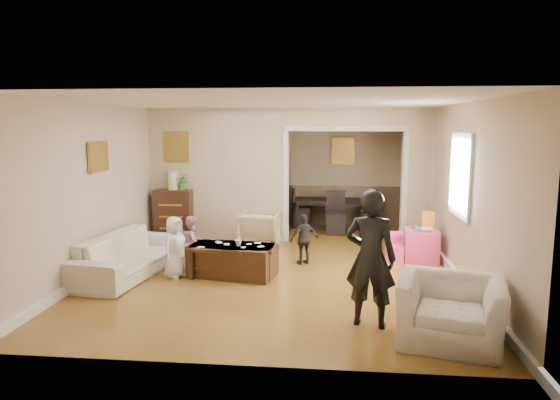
# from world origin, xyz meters

# --- Properties ---
(floor) EXTENTS (7.00, 7.00, 0.00)m
(floor) POSITION_xyz_m (0.00, 0.00, 0.00)
(floor) COLOR #AD762C
(floor) RESTS_ON ground
(partition_left) EXTENTS (2.75, 0.18, 2.60)m
(partition_left) POSITION_xyz_m (-1.38, 1.80, 1.30)
(partition_left) COLOR #C4AD8F
(partition_left) RESTS_ON ground
(partition_right) EXTENTS (0.55, 0.18, 2.60)m
(partition_right) POSITION_xyz_m (2.48, 1.80, 1.30)
(partition_right) COLOR #C4AD8F
(partition_right) RESTS_ON ground
(partition_header) EXTENTS (2.22, 0.18, 0.35)m
(partition_header) POSITION_xyz_m (1.10, 1.80, 2.42)
(partition_header) COLOR #C4AD8F
(partition_header) RESTS_ON partition_right
(window_pane) EXTENTS (0.03, 0.95, 1.10)m
(window_pane) POSITION_xyz_m (2.73, -0.40, 1.55)
(window_pane) COLOR white
(window_pane) RESTS_ON ground
(framed_art_partition) EXTENTS (0.45, 0.03, 0.55)m
(framed_art_partition) POSITION_xyz_m (-2.20, 1.70, 1.85)
(framed_art_partition) COLOR brown
(framed_art_partition) RESTS_ON partition_left
(framed_art_sofa_wall) EXTENTS (0.03, 0.55, 0.40)m
(framed_art_sofa_wall) POSITION_xyz_m (-2.71, -0.60, 1.80)
(framed_art_sofa_wall) COLOR brown
(framed_art_alcove) EXTENTS (0.45, 0.03, 0.55)m
(framed_art_alcove) POSITION_xyz_m (1.10, 3.44, 1.70)
(framed_art_alcove) COLOR brown
(sofa) EXTENTS (1.13, 2.25, 0.63)m
(sofa) POSITION_xyz_m (-2.22, -0.76, 0.31)
(sofa) COLOR silver
(sofa) RESTS_ON ground
(armchair_back) EXTENTS (0.77, 0.79, 0.68)m
(armchair_back) POSITION_xyz_m (-0.47, 1.10, 0.34)
(armchair_back) COLOR tan
(armchair_back) RESTS_ON ground
(armchair_front) EXTENTS (1.25, 1.16, 0.69)m
(armchair_front) POSITION_xyz_m (2.09, -2.75, 0.34)
(armchair_front) COLOR silver
(armchair_front) RESTS_ON ground
(dresser) EXTENTS (0.74, 0.42, 1.02)m
(dresser) POSITION_xyz_m (-2.25, 1.60, 0.51)
(dresser) COLOR #331B0F
(dresser) RESTS_ON ground
(table_lamp) EXTENTS (0.22, 0.22, 0.36)m
(table_lamp) POSITION_xyz_m (-2.25, 1.60, 1.20)
(table_lamp) COLOR beige
(table_lamp) RESTS_ON dresser
(potted_plant) EXTENTS (0.29, 0.25, 0.32)m
(potted_plant) POSITION_xyz_m (-2.05, 1.60, 1.18)
(potted_plant) COLOR #3C7132
(potted_plant) RESTS_ON dresser
(coffee_table) EXTENTS (1.37, 0.87, 0.48)m
(coffee_table) POSITION_xyz_m (-0.64, -0.65, 0.24)
(coffee_table) COLOR #3B2212
(coffee_table) RESTS_ON ground
(coffee_cup) EXTENTS (0.12, 0.12, 0.10)m
(coffee_cup) POSITION_xyz_m (-0.54, -0.70, 0.52)
(coffee_cup) COLOR white
(coffee_cup) RESTS_ON coffee_table
(play_table) EXTENTS (0.60, 0.60, 0.53)m
(play_table) POSITION_xyz_m (2.37, 0.48, 0.27)
(play_table) COLOR #E63C85
(play_table) RESTS_ON ground
(cereal_box) EXTENTS (0.21, 0.09, 0.30)m
(cereal_box) POSITION_xyz_m (2.49, 0.58, 0.68)
(cereal_box) COLOR yellow
(cereal_box) RESTS_ON play_table
(cyan_cup) EXTENTS (0.08, 0.08, 0.08)m
(cyan_cup) POSITION_xyz_m (2.27, 0.43, 0.57)
(cyan_cup) COLOR #26A7BE
(cyan_cup) RESTS_ON play_table
(toy_block) EXTENTS (0.09, 0.08, 0.05)m
(toy_block) POSITION_xyz_m (2.25, 0.60, 0.56)
(toy_block) COLOR red
(toy_block) RESTS_ON play_table
(play_bowl) EXTENTS (0.25, 0.25, 0.06)m
(play_bowl) POSITION_xyz_m (2.42, 0.36, 0.56)
(play_bowl) COLOR silver
(play_bowl) RESTS_ON play_table
(dining_table) EXTENTS (1.84, 1.04, 0.64)m
(dining_table) POSITION_xyz_m (0.95, 3.13, 0.32)
(dining_table) COLOR black
(dining_table) RESTS_ON ground
(adult_person) EXTENTS (0.66, 0.52, 1.58)m
(adult_person) POSITION_xyz_m (1.28, -2.39, 0.79)
(adult_person) COLOR black
(adult_person) RESTS_ON ground
(child_kneel_a) EXTENTS (0.44, 0.53, 0.93)m
(child_kneel_a) POSITION_xyz_m (-1.49, -0.80, 0.46)
(child_kneel_a) COLOR white
(child_kneel_a) RESTS_ON ground
(child_kneel_b) EXTENTS (0.39, 0.46, 0.86)m
(child_kneel_b) POSITION_xyz_m (-1.34, -0.35, 0.43)
(child_kneel_b) COLOR pink
(child_kneel_b) RESTS_ON ground
(child_toddler) EXTENTS (0.53, 0.42, 0.84)m
(child_toddler) POSITION_xyz_m (0.41, 0.10, 0.42)
(child_toddler) COLOR black
(child_toddler) RESTS_ON ground
(craft_papers) EXTENTS (0.99, 0.46, 0.00)m
(craft_papers) POSITION_xyz_m (-0.63, -0.62, 0.48)
(craft_papers) COLOR white
(craft_papers) RESTS_ON coffee_table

